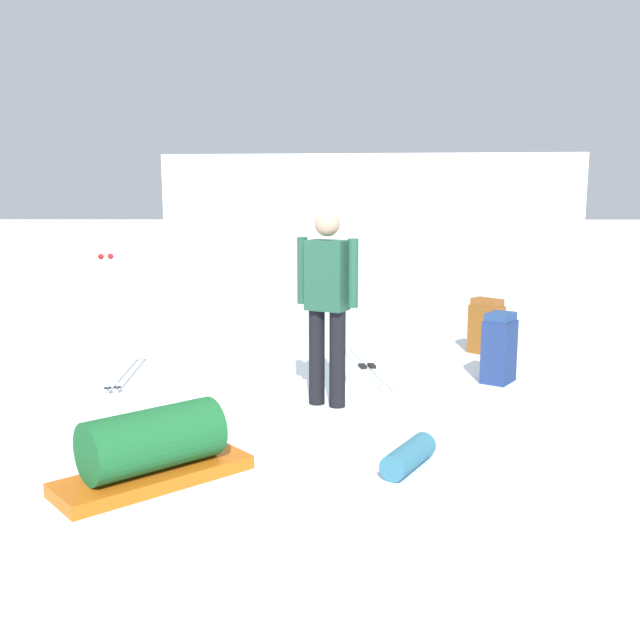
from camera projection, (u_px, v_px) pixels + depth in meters
name	position (u px, v px, depth m)	size (l,w,h in m)	color
ground_plane	(320.00, 394.00, 6.77)	(80.00, 80.00, 0.00)	white
distant_snow_ridge	(370.00, 194.00, 32.79)	(17.66, 5.00, 3.35)	white
skier_standing	(327.00, 298.00, 6.26)	(0.52, 0.35, 1.70)	black
ski_pair_near	(367.00, 368.00, 7.71)	(0.53, 1.97, 0.05)	silver
backpack_large_dark	(486.00, 327.00, 8.39)	(0.41, 0.41, 0.64)	brown
backpack_bright	(499.00, 348.00, 7.14)	(0.40, 0.42, 0.69)	navy
ski_poles_planted_near	(109.00, 317.00, 6.65)	(0.15, 0.09, 1.30)	#ADB7C5
gear_sled	(153.00, 449.00, 4.69)	(1.25, 1.17, 0.49)	#D66114
sleeping_mat_rolled	(409.00, 456.00, 4.94)	(0.18, 0.18, 0.55)	teal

